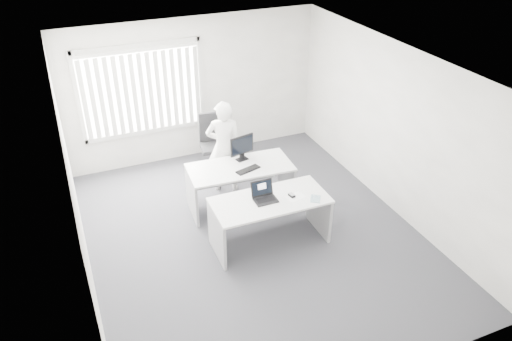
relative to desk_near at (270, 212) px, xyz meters
name	(u,v)px	position (x,y,z in m)	size (l,w,h in m)	color
ground	(253,235)	(-0.17, 0.25, -0.58)	(6.00, 6.00, 0.00)	#45464B
wall_back	(194,90)	(-0.17, 3.25, 0.82)	(5.00, 0.02, 2.80)	white
wall_front	(370,296)	(-0.17, -2.75, 0.82)	(5.00, 0.02, 2.80)	white
wall_left	(75,196)	(-2.67, 0.25, 0.82)	(0.02, 6.00, 2.80)	white
wall_right	(395,130)	(2.33, 0.25, 0.82)	(0.02, 6.00, 2.80)	white
ceiling	(253,67)	(-0.17, 0.25, 2.22)	(5.00, 6.00, 0.02)	white
window	(142,90)	(-1.17, 3.21, 0.97)	(2.32, 0.06, 1.76)	silver
blinds	(143,93)	(-1.17, 3.15, 0.94)	(2.20, 0.10, 1.50)	white
desk_near	(270,212)	(0.00, 0.00, 0.00)	(1.76, 0.84, 0.80)	silver
desk_far	(240,178)	(-0.05, 1.11, -0.01)	(1.78, 0.92, 0.79)	silver
office_chair	(213,152)	(-0.05, 2.55, -0.23)	(0.71, 0.71, 1.11)	black
person	(224,147)	(-0.10, 1.75, 0.28)	(0.63, 0.41, 1.72)	white
laptop	(266,193)	(-0.08, -0.01, 0.36)	(0.34, 0.30, 0.27)	black
paper_sheet	(295,197)	(0.38, -0.08, 0.22)	(0.27, 0.19, 0.00)	white
mouse	(292,195)	(0.34, -0.05, 0.25)	(0.06, 0.11, 0.05)	#ABABAD
booklet	(315,199)	(0.63, -0.25, 0.23)	(0.15, 0.21, 0.01)	white
keyboard	(248,170)	(0.03, 0.94, 0.22)	(0.43, 0.14, 0.02)	black
monitor	(242,148)	(0.07, 1.32, 0.44)	(0.45, 0.13, 0.45)	black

